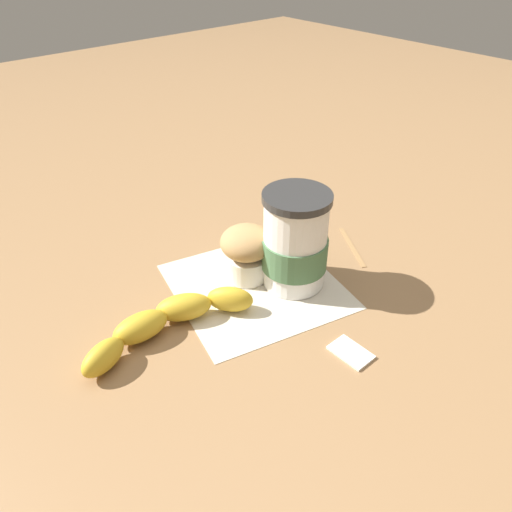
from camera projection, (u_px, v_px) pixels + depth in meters
name	position (u px, v px, depth m)	size (l,w,h in m)	color
ground_plane	(256.00, 286.00, 0.70)	(3.00, 3.00, 0.00)	#936D47
paper_napkin	(256.00, 286.00, 0.70)	(0.22, 0.22, 0.00)	beige
coffee_cup	(295.00, 243.00, 0.67)	(0.09, 0.09, 0.14)	white
muffin	(247.00, 251.00, 0.69)	(0.07, 0.07, 0.08)	white
banana	(166.00, 321.00, 0.61)	(0.24, 0.09, 0.04)	gold
sugar_packet	(349.00, 352.00, 0.59)	(0.05, 0.03, 0.01)	white
wooden_stirrer	(352.00, 246.00, 0.78)	(0.11, 0.01, 0.00)	#9E7547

